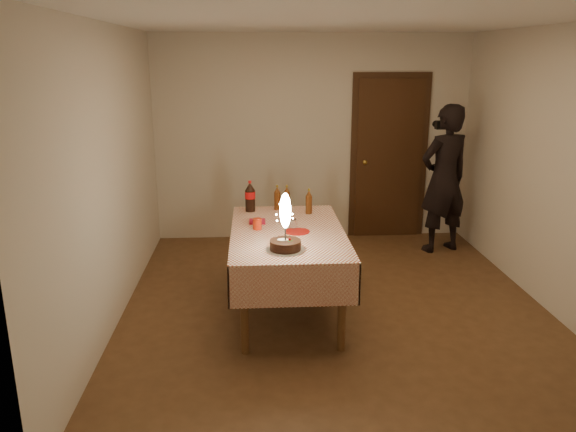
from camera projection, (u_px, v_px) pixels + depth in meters
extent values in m
cube|color=brown|center=(335.00, 308.00, 5.36)|extent=(4.00, 4.50, 0.01)
cube|color=beige|center=(312.00, 139.00, 7.16)|extent=(4.00, 0.04, 2.60)
cube|color=beige|center=(404.00, 264.00, 2.85)|extent=(4.00, 0.04, 2.60)
cube|color=beige|center=(111.00, 177.00, 4.88)|extent=(0.04, 4.50, 2.60)
cube|color=beige|center=(555.00, 172.00, 5.13)|extent=(0.04, 4.50, 2.60)
cube|color=silver|center=(342.00, 21.00, 4.65)|extent=(4.00, 4.50, 0.04)
cube|color=#472814|center=(389.00, 159.00, 7.27)|extent=(0.85, 0.05, 2.05)
sphere|color=#B28C33|center=(365.00, 162.00, 7.21)|extent=(0.06, 0.06, 0.06)
cube|color=brown|center=(288.00, 234.00, 5.08)|extent=(0.90, 1.60, 0.04)
cylinder|color=brown|center=(244.00, 310.00, 4.45)|extent=(0.07, 0.07, 0.75)
cylinder|color=brown|center=(342.00, 308.00, 4.50)|extent=(0.07, 0.07, 0.75)
cylinder|color=brown|center=(246.00, 249.00, 5.87)|extent=(0.07, 0.07, 0.75)
cylinder|color=brown|center=(320.00, 247.00, 5.92)|extent=(0.07, 0.07, 0.75)
cube|color=white|center=(288.00, 231.00, 5.07)|extent=(1.02, 1.72, 0.01)
cube|color=white|center=(295.00, 287.00, 4.30)|extent=(1.02, 0.01, 0.34)
cube|color=white|center=(283.00, 223.00, 5.94)|extent=(1.02, 0.01, 0.34)
cube|color=white|center=(232.00, 251.00, 5.09)|extent=(0.01, 1.72, 0.34)
cube|color=white|center=(342.00, 248.00, 5.15)|extent=(0.01, 1.72, 0.34)
cylinder|color=white|center=(285.00, 250.00, 4.56)|extent=(0.32, 0.32, 0.01)
cylinder|color=black|center=(285.00, 245.00, 4.55)|extent=(0.25, 0.25, 0.08)
cylinder|color=white|center=(283.00, 240.00, 4.55)|extent=(0.07, 0.07, 0.00)
sphere|color=red|center=(290.00, 239.00, 4.53)|extent=(0.02, 0.02, 0.02)
cube|color=#19721E|center=(292.00, 241.00, 4.52)|extent=(0.02, 0.01, 0.00)
cube|color=#19721E|center=(289.00, 241.00, 4.51)|extent=(0.01, 0.02, 0.00)
cylinder|color=#262628|center=(285.00, 233.00, 4.52)|extent=(0.01, 0.01, 0.12)
ellipsoid|color=#FFF2BF|center=(285.00, 211.00, 4.47)|extent=(0.09, 0.09, 0.29)
sphere|color=white|center=(285.00, 224.00, 4.50)|extent=(0.04, 0.04, 0.04)
cylinder|color=#B1100C|center=(298.00, 232.00, 5.03)|extent=(0.22, 0.22, 0.01)
cylinder|color=red|center=(257.00, 224.00, 5.10)|extent=(0.08, 0.08, 0.10)
cylinder|color=white|center=(293.00, 224.00, 5.10)|extent=(0.07, 0.07, 0.09)
cube|color=#A51229|center=(257.00, 221.00, 5.31)|extent=(0.15, 0.15, 0.02)
cylinder|color=black|center=(250.00, 201.00, 5.67)|extent=(0.10, 0.10, 0.22)
cylinder|color=red|center=(250.00, 195.00, 5.65)|extent=(0.10, 0.10, 0.07)
cone|color=black|center=(250.00, 186.00, 5.63)|extent=(0.10, 0.10, 0.08)
cylinder|color=red|center=(250.00, 182.00, 5.62)|extent=(0.03, 0.03, 0.02)
cylinder|color=#54290E|center=(277.00, 201.00, 5.75)|extent=(0.06, 0.06, 0.18)
cone|color=#54290E|center=(277.00, 189.00, 5.71)|extent=(0.06, 0.06, 0.06)
cylinder|color=olive|center=(277.00, 186.00, 5.70)|extent=(0.02, 0.02, 0.02)
cylinder|color=#54290E|center=(309.00, 205.00, 5.59)|extent=(0.06, 0.06, 0.18)
cone|color=#54290E|center=(309.00, 193.00, 5.56)|extent=(0.06, 0.06, 0.06)
cylinder|color=olive|center=(309.00, 190.00, 5.55)|extent=(0.02, 0.02, 0.02)
cylinder|color=#54290E|center=(287.00, 201.00, 5.74)|extent=(0.06, 0.06, 0.18)
cone|color=#54290E|center=(287.00, 190.00, 5.71)|extent=(0.06, 0.06, 0.06)
cylinder|color=olive|center=(287.00, 186.00, 5.70)|extent=(0.02, 0.02, 0.02)
imported|color=black|center=(444.00, 179.00, 6.72)|extent=(0.76, 0.62, 1.79)
cube|color=black|center=(441.00, 125.00, 6.66)|extent=(0.15, 0.13, 0.10)
cylinder|color=black|center=(437.00, 124.00, 6.73)|extent=(0.10, 0.10, 0.08)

